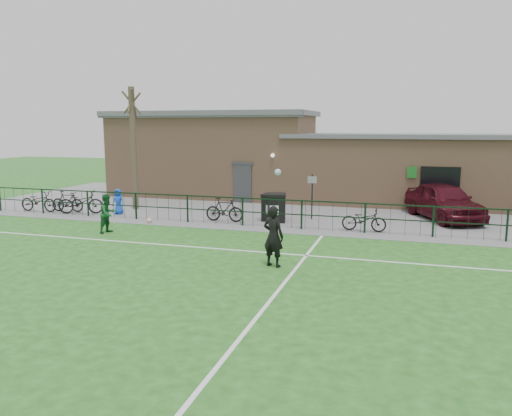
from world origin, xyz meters
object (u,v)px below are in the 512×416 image
(car_maroon, at_px, (444,201))
(bicycle_a, at_px, (39,201))
(wheelie_bin_right, at_px, (277,209))
(wheelie_bin_left, at_px, (272,208))
(bicycle_e, at_px, (364,220))
(bicycle_c, at_px, (81,202))
(bicycle_d, at_px, (224,210))
(bare_tree, at_px, (133,149))
(spectator_child, at_px, (118,202))
(ball_ground, at_px, (149,220))
(outfield_player, at_px, (108,213))
(sign_post, at_px, (312,197))
(bicycle_b, at_px, (67,201))

(car_maroon, xyz_separation_m, bicycle_a, (-18.63, -3.55, -0.31))
(wheelie_bin_right, distance_m, bicycle_a, 11.72)
(wheelie_bin_left, distance_m, bicycle_e, 4.21)
(bicycle_c, height_order, bicycle_d, bicycle_c)
(wheelie_bin_right, distance_m, bicycle_e, 3.91)
(bicycle_c, bearing_deg, bare_tree, -59.62)
(wheelie_bin_left, relative_size, bicycle_e, 0.63)
(bicycle_d, height_order, spectator_child, spectator_child)
(wheelie_bin_left, relative_size, car_maroon, 0.23)
(ball_ground, bearing_deg, car_maroon, 20.46)
(bicycle_c, relative_size, ball_ground, 9.13)
(wheelie_bin_left, distance_m, car_maroon, 7.62)
(bare_tree, height_order, wheelie_bin_left, bare_tree)
(bicycle_c, distance_m, outfield_player, 4.89)
(ball_ground, bearing_deg, sign_post, 23.94)
(bare_tree, height_order, bicycle_c, bare_tree)
(wheelie_bin_right, bearing_deg, spectator_child, 170.46)
(bicycle_c, distance_m, bicycle_e, 13.16)
(bicycle_c, bearing_deg, bicycle_e, -110.13)
(wheelie_bin_left, xyz_separation_m, bicycle_a, (-11.43, -1.06, -0.04))
(wheelie_bin_left, relative_size, bicycle_d, 0.64)
(bicycle_e, bearing_deg, car_maroon, -38.03)
(spectator_child, bearing_deg, wheelie_bin_right, 3.81)
(bare_tree, distance_m, car_maroon, 14.82)
(bicycle_a, height_order, bicycle_b, bicycle_a)
(bare_tree, relative_size, car_maroon, 1.26)
(wheelie_bin_left, bearing_deg, bicycle_b, -172.36)
(sign_post, distance_m, bicycle_b, 11.76)
(bicycle_c, bearing_deg, sign_post, -99.77)
(sign_post, xyz_separation_m, ball_ground, (-6.52, -2.89, -0.91))
(ball_ground, bearing_deg, wheelie_bin_left, 22.50)
(wheelie_bin_right, height_order, outfield_player, outfield_player)
(wheelie_bin_left, distance_m, ball_ground, 5.34)
(sign_post, distance_m, bicycle_a, 13.18)
(sign_post, bearing_deg, car_maroon, 16.20)
(wheelie_bin_right, distance_m, bicycle_b, 10.31)
(bicycle_e, bearing_deg, bicycle_c, 92.39)
(sign_post, relative_size, outfield_player, 1.31)
(wheelie_bin_right, relative_size, spectator_child, 0.95)
(bicycle_d, height_order, outfield_player, outfield_player)
(bicycle_c, xyz_separation_m, bicycle_d, (7.19, 0.11, -0.03))
(bicycle_d, xyz_separation_m, ball_ground, (-3.01, -1.19, -0.42))
(bare_tree, bearing_deg, ball_ground, -51.56)
(car_maroon, height_order, spectator_child, car_maroon)
(wheelie_bin_right, xyz_separation_m, ball_ground, (-5.18, -1.85, -0.47))
(bicycle_e, bearing_deg, bare_tree, 82.23)
(bicycle_d, bearing_deg, bicycle_a, 91.57)
(bicycle_d, bearing_deg, spectator_child, 87.50)
(bicycle_d, distance_m, ball_ground, 3.26)
(bare_tree, bearing_deg, car_maroon, 5.54)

